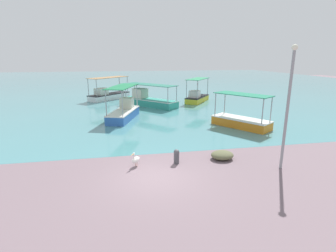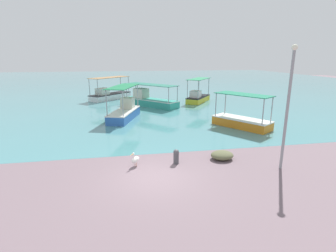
{
  "view_description": "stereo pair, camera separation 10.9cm",
  "coord_description": "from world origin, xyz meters",
  "views": [
    {
      "loc": [
        -1.56,
        -11.2,
        5.5
      ],
      "look_at": [
        1.35,
        4.09,
        1.35
      ],
      "focal_mm": 28.0,
      "sensor_mm": 36.0,
      "label": 1
    },
    {
      "loc": [
        -1.45,
        -11.22,
        5.5
      ],
      "look_at": [
        1.35,
        4.09,
        1.35
      ],
      "focal_mm": 28.0,
      "sensor_mm": 36.0,
      "label": 2
    }
  ],
  "objects": [
    {
      "name": "ground",
      "position": [
        0.0,
        0.0,
        0.0
      ],
      "size": [
        120.0,
        120.0,
        0.0
      ],
      "primitive_type": "plane",
      "color": "slate"
    },
    {
      "name": "lamp_post",
      "position": [
        6.39,
        -0.15,
        3.38
      ],
      "size": [
        0.28,
        0.28,
        6.03
      ],
      "color": "gray",
      "rests_on": "ground"
    },
    {
      "name": "mooring_bollard",
      "position": [
        1.3,
        1.39,
        0.42
      ],
      "size": [
        0.3,
        0.3,
        0.79
      ],
      "color": "#47474C",
      "rests_on": "ground"
    },
    {
      "name": "net_pile",
      "position": [
        3.92,
        1.53,
        0.23
      ],
      "size": [
        1.25,
        1.06,
        0.46
      ],
      "primitive_type": "ellipsoid",
      "color": "#616242",
      "rests_on": "ground"
    },
    {
      "name": "fishing_boat_near_right",
      "position": [
        8.01,
        19.85,
        0.63
      ],
      "size": [
        4.05,
        4.73,
        2.86
      ],
      "color": "gold",
      "rests_on": "harbor_water"
    },
    {
      "name": "fishing_boat_far_left",
      "position": [
        -1.14,
        12.34,
        0.67
      ],
      "size": [
        3.23,
        5.43,
        2.96
      ],
      "color": "#3164B8",
      "rests_on": "harbor_water"
    },
    {
      "name": "pelican",
      "position": [
        -0.84,
        1.42,
        0.38
      ],
      "size": [
        0.59,
        0.7,
        0.8
      ],
      "color": "#E0997A",
      "rests_on": "ground"
    },
    {
      "name": "fishing_boat_center",
      "position": [
        7.98,
        7.67,
        0.54
      ],
      "size": [
        3.96,
        4.79,
        2.66
      ],
      "color": "orange",
      "rests_on": "harbor_water"
    },
    {
      "name": "fishing_boat_near_left",
      "position": [
        1.83,
        18.43,
        0.67
      ],
      "size": [
        5.91,
        6.32,
        2.45
      ],
      "color": "teal",
      "rests_on": "harbor_water"
    },
    {
      "name": "fishing_boat_far_right",
      "position": [
        -2.86,
        24.04,
        0.64
      ],
      "size": [
        5.53,
        5.53,
        2.87
      ],
      "color": "white",
      "rests_on": "harbor_water"
    },
    {
      "name": "harbor_water",
      "position": [
        0.0,
        48.0,
        0.0
      ],
      "size": [
        110.0,
        90.0,
        0.0
      ],
      "primitive_type": "cube",
      "color": "teal",
      "rests_on": "ground"
    }
  ]
}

